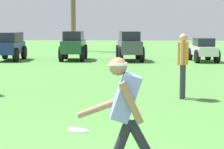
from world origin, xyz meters
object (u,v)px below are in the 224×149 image
object	(u,v)px
teammate_midfield	(183,60)
parked_car_slot_b	(74,45)
parked_car_slot_a	(10,45)
frisbee_thrower	(125,111)
frisbee_in_flight	(79,130)
parked_car_slot_c	(130,45)
parked_car_slot_d	(203,49)

from	to	relation	value
teammate_midfield	parked_car_slot_b	distance (m)	11.31
parked_car_slot_a	teammate_midfield	bearing A→B (deg)	-54.80
frisbee_thrower	teammate_midfield	bearing A→B (deg)	77.49
frisbee_in_flight	parked_car_slot_a	xyz separation A→B (m)	(-5.44, 15.62, 0.18)
frisbee_thrower	parked_car_slot_a	distance (m)	16.87
parked_car_slot_c	teammate_midfield	bearing A→B (deg)	-81.89
frisbee_thrower	frisbee_in_flight	world-z (taller)	frisbee_thrower
parked_car_slot_c	parked_car_slot_a	bearing A→B (deg)	-179.42
parked_car_slot_b	parked_car_slot_c	bearing A→B (deg)	-4.20
frisbee_in_flight	parked_car_slot_d	size ratio (longest dim) A/B	0.16
frisbee_thrower	parked_car_slot_d	distance (m)	15.97
teammate_midfield	parked_car_slot_b	size ratio (longest dim) A/B	0.66
parked_car_slot_a	parked_car_slot_c	distance (m)	5.76
teammate_midfield	parked_car_slot_c	bearing A→B (deg)	98.11
frisbee_in_flight	parked_car_slot_c	distance (m)	15.69
frisbee_in_flight	teammate_midfield	distance (m)	5.68
parked_car_slot_b	parked_car_slot_c	distance (m)	2.72
parked_car_slot_a	parked_car_slot_c	xyz separation A→B (m)	(5.76, 0.06, 0.02)
parked_car_slot_a	parked_car_slot_b	distance (m)	3.05
frisbee_thrower	frisbee_in_flight	xyz separation A→B (m)	(-0.57, 0.14, -0.26)
parked_car_slot_a	parked_car_slot_b	world-z (taller)	parked_car_slot_b
parked_car_slot_d	parked_car_slot_a	bearing A→B (deg)	179.23
teammate_midfield	parked_car_slot_a	bearing A→B (deg)	125.20
frisbee_thrower	frisbee_in_flight	distance (m)	0.64
teammate_midfield	parked_car_slot_c	xyz separation A→B (m)	(-1.47, 10.30, -0.20)
parked_car_slot_b	frisbee_thrower	bearing A→B (deg)	-79.53
parked_car_slot_d	parked_car_slot_b	bearing A→B (deg)	176.46
parked_car_slot_d	frisbee_thrower	bearing A→B (deg)	-101.55
frisbee_thrower	teammate_midfield	distance (m)	5.66
frisbee_thrower	parked_car_slot_a	size ratio (longest dim) A/B	0.59
parked_car_slot_a	parked_car_slot_d	distance (m)	9.20
frisbee_in_flight	teammate_midfield	xyz separation A→B (m)	(1.79, 5.38, 0.40)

